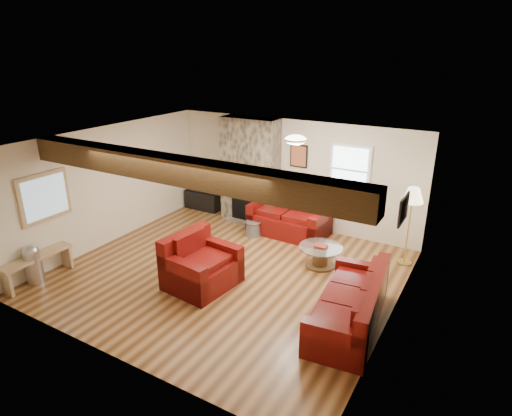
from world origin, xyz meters
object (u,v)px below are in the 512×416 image
(loveseat, at_px, (289,214))
(coffee_table, at_px, (320,256))
(armchair_red, at_px, (202,262))
(television, at_px, (203,183))
(tv_cabinet, at_px, (203,200))
(floor_lamp, at_px, (413,199))
(sofa_three, at_px, (349,301))

(loveseat, bearing_deg, coffee_table, -41.15)
(armchair_red, xyz_separation_m, television, (-2.31, 3.13, 0.25))
(tv_cabinet, xyz_separation_m, television, (0.00, 0.00, 0.48))
(floor_lamp, bearing_deg, coffee_table, -145.71)
(armchair_red, relative_size, tv_cabinet, 1.20)
(tv_cabinet, relative_size, floor_lamp, 0.61)
(television, bearing_deg, coffee_table, -20.17)
(loveseat, xyz_separation_m, television, (-2.64, 0.30, 0.26))
(television, bearing_deg, sofa_three, -30.83)
(sofa_three, xyz_separation_m, loveseat, (-2.29, 2.64, 0.05))
(coffee_table, bearing_deg, armchair_red, -131.99)
(television, bearing_deg, tv_cabinet, 0.00)
(sofa_three, bearing_deg, floor_lamp, 166.37)
(sofa_three, height_order, television, television)
(sofa_three, relative_size, tv_cabinet, 2.18)
(television, xyz_separation_m, floor_lamp, (5.25, -0.47, 0.62))
(tv_cabinet, xyz_separation_m, floor_lamp, (5.25, -0.47, 1.10))
(tv_cabinet, height_order, television, television)
(loveseat, distance_m, coffee_table, 1.67)
(loveseat, height_order, coffee_table, loveseat)
(loveseat, height_order, armchair_red, armchair_red)
(sofa_three, distance_m, television, 5.75)
(sofa_three, relative_size, armchair_red, 1.82)
(armchair_red, height_order, tv_cabinet, armchair_red)
(loveseat, bearing_deg, armchair_red, -95.23)
(floor_lamp, bearing_deg, tv_cabinet, 174.94)
(sofa_three, bearing_deg, television, -127.10)
(armchair_red, bearing_deg, loveseat, -0.73)
(tv_cabinet, distance_m, television, 0.48)
(coffee_table, distance_m, television, 4.14)
(coffee_table, height_order, television, television)
(coffee_table, distance_m, floor_lamp, 2.03)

